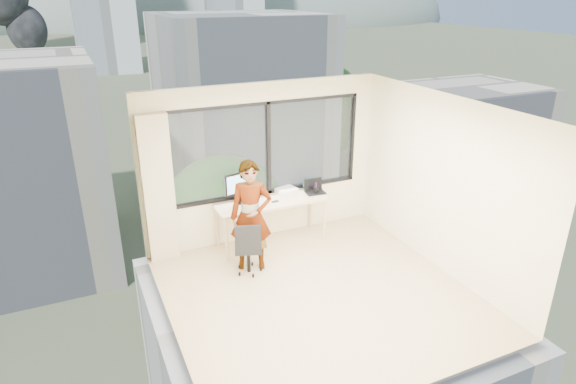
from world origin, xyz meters
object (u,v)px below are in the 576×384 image
laptop (315,187)px  handbag (311,183)px  game_console (287,191)px  person (251,216)px  chair (248,246)px  monitor (239,187)px  desk (271,222)px

laptop → handbag: 0.18m
game_console → handbag: (0.43, -0.02, 0.07)m
person → chair: bearing=-107.7°
chair → monitor: monitor is taller
monitor → handbag: monitor is taller
person → monitor: bearing=104.8°
chair → laptop: bearing=44.5°
handbag → desk: bearing=-150.7°
chair → monitor: bearing=96.0°
person → handbag: 1.57m
laptop → monitor: bearing=178.7°
desk → person: bearing=-133.5°
desk → handbag: 0.95m
desk → laptop: 0.93m
person → game_console: bearing=62.1°
chair → handbag: size_ratio=3.01×
desk → monitor: bearing=162.7°
person → laptop: (1.37, 0.59, 0.01)m
laptop → handbag: size_ratio=1.17×
desk → person: (-0.57, -0.60, 0.47)m
chair → laptop: (1.47, 0.72, 0.42)m
monitor → handbag: 1.29m
person → game_console: size_ratio=5.27×
game_console → laptop: (0.43, -0.20, 0.06)m
chair → game_console: size_ratio=2.71×
desk → game_console: 0.59m
person → laptop: person is taller
desk → handbag: handbag is taller
game_console → desk: bearing=-163.9°
monitor → game_console: (0.84, 0.05, -0.22)m
chair → game_console: bearing=60.2°
game_console → chair: bearing=-150.8°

